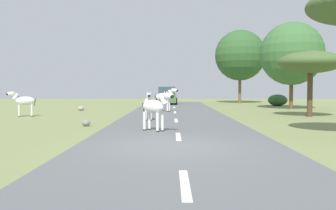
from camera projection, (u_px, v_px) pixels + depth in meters
ground_plane at (172, 148)px, 10.18m from camera, size 90.00×90.00×0.00m
road at (180, 147)px, 10.18m from camera, size 6.00×64.00×0.05m
lane_markings at (181, 152)px, 9.18m from camera, size 0.16×56.00×0.01m
zebra_0 at (148, 103)px, 18.36m from camera, size 0.53×1.53×1.44m
zebra_1 at (24, 101)px, 21.07m from camera, size 1.53×0.88×1.53m
zebra_2 at (165, 97)px, 24.80m from camera, size 1.65×0.97×1.66m
zebra_3 at (155, 107)px, 13.68m from camera, size 1.34×1.23×1.53m
car_0 at (167, 96)px, 36.43m from camera, size 2.08×4.37×1.74m
tree_0 at (292, 54)px, 28.71m from camera, size 4.99×4.99×6.88m
tree_1 at (240, 55)px, 39.79m from camera, size 5.54×5.54×8.01m
tree_2 at (310, 63)px, 21.00m from camera, size 3.67×3.67×3.81m
bush_1 at (278, 100)px, 33.73m from camera, size 1.78×1.60×1.07m
rock_0 at (81, 108)px, 26.74m from camera, size 0.48×0.37×0.33m
rock_1 at (86, 123)px, 15.93m from camera, size 0.37×0.33×0.29m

